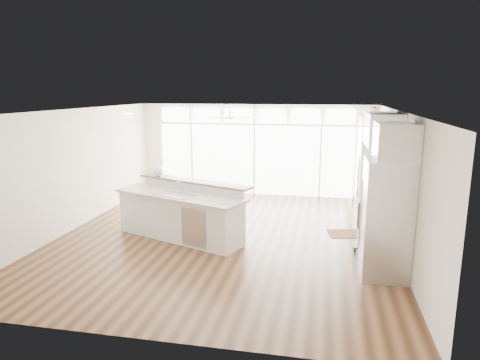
# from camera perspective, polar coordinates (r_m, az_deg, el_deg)

# --- Properties ---
(floor) EXTENTS (7.00, 8.00, 0.02)m
(floor) POSITION_cam_1_polar(r_m,az_deg,el_deg) (9.35, -2.05, -7.60)
(floor) COLOR #3D2413
(floor) RESTS_ON ground
(ceiling) EXTENTS (7.00, 8.00, 0.02)m
(ceiling) POSITION_cam_1_polar(r_m,az_deg,el_deg) (8.82, -2.19, 9.24)
(ceiling) COLOR white
(ceiling) RESTS_ON wall_back
(wall_back) EXTENTS (7.00, 0.04, 2.70)m
(wall_back) POSITION_cam_1_polar(r_m,az_deg,el_deg) (12.86, 2.00, 4.04)
(wall_back) COLOR #EEE4CE
(wall_back) RESTS_ON floor
(wall_front) EXTENTS (7.00, 0.04, 2.70)m
(wall_front) POSITION_cam_1_polar(r_m,az_deg,el_deg) (5.31, -12.20, -7.74)
(wall_front) COLOR #EEE4CE
(wall_front) RESTS_ON floor
(wall_left) EXTENTS (0.04, 8.00, 2.70)m
(wall_left) POSITION_cam_1_polar(r_m,az_deg,el_deg) (10.36, -21.32, 1.30)
(wall_left) COLOR #EEE4CE
(wall_left) RESTS_ON floor
(wall_right) EXTENTS (0.04, 8.00, 2.70)m
(wall_right) POSITION_cam_1_polar(r_m,az_deg,el_deg) (8.87, 20.46, -0.29)
(wall_right) COLOR #EEE4CE
(wall_right) RESTS_ON floor
(glass_wall) EXTENTS (5.80, 0.06, 2.08)m
(glass_wall) POSITION_cam_1_polar(r_m,az_deg,el_deg) (12.84, 1.94, 2.67)
(glass_wall) COLOR white
(glass_wall) RESTS_ON wall_back
(transom_row) EXTENTS (5.90, 0.06, 0.40)m
(transom_row) POSITION_cam_1_polar(r_m,az_deg,el_deg) (12.70, 1.99, 8.61)
(transom_row) COLOR white
(transom_row) RESTS_ON wall_back
(desk_window) EXTENTS (0.04, 0.85, 0.85)m
(desk_window) POSITION_cam_1_polar(r_m,az_deg,el_deg) (9.12, 20.01, 1.34)
(desk_window) COLOR white
(desk_window) RESTS_ON wall_right
(ceiling_fan) EXTENTS (1.16, 1.16, 0.32)m
(ceiling_fan) POSITION_cam_1_polar(r_m,az_deg,el_deg) (11.67, -1.38, 8.81)
(ceiling_fan) COLOR white
(ceiling_fan) RESTS_ON ceiling
(recessed_lights) EXTENTS (3.40, 3.00, 0.02)m
(recessed_lights) POSITION_cam_1_polar(r_m,az_deg,el_deg) (9.02, -1.89, 9.17)
(recessed_lights) COLOR white
(recessed_lights) RESTS_ON ceiling
(oven_cabinet) EXTENTS (0.64, 1.20, 2.50)m
(oven_cabinet) POSITION_cam_1_polar(r_m,az_deg,el_deg) (10.60, 17.17, 1.27)
(oven_cabinet) COLOR white
(oven_cabinet) RESTS_ON floor
(desk_nook) EXTENTS (0.72, 1.30, 0.76)m
(desk_nook) POSITION_cam_1_polar(r_m,az_deg,el_deg) (9.35, 17.50, -5.64)
(desk_nook) COLOR white
(desk_nook) RESTS_ON floor
(upper_cabinets) EXTENTS (0.64, 1.30, 0.64)m
(upper_cabinets) POSITION_cam_1_polar(r_m,az_deg,el_deg) (8.98, 18.54, 6.44)
(upper_cabinets) COLOR white
(upper_cabinets) RESTS_ON wall_right
(refrigerator) EXTENTS (0.76, 0.90, 2.00)m
(refrigerator) POSITION_cam_1_polar(r_m,az_deg,el_deg) (7.60, 18.92, -4.87)
(refrigerator) COLOR silver
(refrigerator) RESTS_ON floor
(fridge_cabinet) EXTENTS (0.64, 0.90, 0.60)m
(fridge_cabinet) POSITION_cam_1_polar(r_m,az_deg,el_deg) (7.35, 20.07, 4.87)
(fridge_cabinet) COLOR white
(fridge_cabinet) RESTS_ON wall_right
(framed_photos) EXTENTS (0.06, 0.22, 0.80)m
(framed_photos) POSITION_cam_1_polar(r_m,az_deg,el_deg) (9.75, 19.42, 1.12)
(framed_photos) COLOR black
(framed_photos) RESTS_ON wall_right
(kitchen_island) EXTENTS (3.18, 2.12, 1.18)m
(kitchen_island) POSITION_cam_1_polar(r_m,az_deg,el_deg) (9.17, -8.05, -4.15)
(kitchen_island) COLOR white
(kitchen_island) RESTS_ON floor
(rug) EXTENTS (0.93, 0.74, 0.01)m
(rug) POSITION_cam_1_polar(r_m,az_deg,el_deg) (9.79, 14.13, -6.95)
(rug) COLOR #3D2313
(rug) RESTS_ON floor
(office_chair) EXTENTS (0.57, 0.54, 0.93)m
(office_chair) POSITION_cam_1_polar(r_m,az_deg,el_deg) (8.72, 17.13, -6.29)
(office_chair) COLOR black
(office_chair) RESTS_ON floor
(fishbowl) EXTENTS (0.31, 0.31, 0.26)m
(fishbowl) POSITION_cam_1_polar(r_m,az_deg,el_deg) (9.92, -10.87, 1.24)
(fishbowl) COLOR white
(fishbowl) RESTS_ON kitchen_island
(monitor) EXTENTS (0.09, 0.52, 0.43)m
(monitor) POSITION_cam_1_polar(r_m,az_deg,el_deg) (9.18, 17.23, -2.08)
(monitor) COLOR black
(monitor) RESTS_ON desk_nook
(keyboard) EXTENTS (0.13, 0.33, 0.02)m
(keyboard) POSITION_cam_1_polar(r_m,az_deg,el_deg) (9.21, 16.10, -3.29)
(keyboard) COLOR silver
(keyboard) RESTS_ON desk_nook
(potted_plant) EXTENTS (0.29, 0.32, 0.25)m
(potted_plant) POSITION_cam_1_polar(r_m,az_deg,el_deg) (10.44, 17.64, 8.69)
(potted_plant) COLOR #2F5D28
(potted_plant) RESTS_ON oven_cabinet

